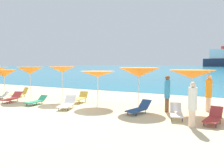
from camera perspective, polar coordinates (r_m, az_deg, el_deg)
name	(u,v)px	position (r m, az deg, el deg)	size (l,w,h in m)	color
ground_plane	(124,93)	(20.02, 3.07, -2.27)	(50.00, 100.00, 0.30)	beige
ocean_water	(213,67)	(237.80, 25.00, 4.15)	(650.00, 440.00, 0.02)	teal
umbrella_1	(4,73)	(18.48, -26.54, 2.51)	(1.87, 1.87, 2.04)	silver
umbrella_2	(30,70)	(16.20, -20.79, 3.36)	(1.91, 1.91, 2.28)	silver
umbrella_3	(62,69)	(14.96, -12.97, 3.76)	(1.80, 1.80, 2.32)	silver
umbrella_4	(98,74)	(13.00, -3.78, 2.60)	(2.23, 2.23, 2.05)	silver
umbrella_5	(139,72)	(11.96, 7.15, 3.05)	(2.36, 2.36, 2.27)	silver
umbrella_6	(192,74)	(11.65, 20.32, 2.41)	(2.46, 2.46, 2.18)	silver
lounge_chair_0	(20,93)	(17.76, -23.05, -2.26)	(0.75, 1.38, 0.69)	#D8BF4C
lounge_chair_1	(67,104)	(12.39, -11.76, -5.10)	(1.09, 1.70, 0.64)	white
lounge_chair_4	(176,112)	(10.30, 16.58, -7.13)	(0.85, 1.57, 0.63)	white
lounge_chair_5	(36,101)	(14.08, -19.31, -4.20)	(0.56, 1.50, 0.50)	#268C66
lounge_chair_6	(12,98)	(15.66, -24.89, -3.30)	(0.98, 1.66, 0.60)	#A53333
lounge_chair_7	(213,117)	(9.94, 25.15, -7.99)	(0.76, 1.51, 0.65)	#A53333
lounge_chair_8	(80,97)	(14.18, -8.38, -3.54)	(0.72, 1.39, 0.66)	#D8BF4C
lounge_chair_9	(139,108)	(11.02, 7.14, -6.35)	(0.93, 1.72, 0.61)	#1E478C
beachgoer_1	(167,92)	(11.46, 14.35, -2.12)	(0.28, 0.28, 1.88)	brown
beachgoer_2	(209,92)	(12.34, 24.13, -1.91)	(0.33, 0.33, 1.92)	beige
beachgoer_3	(192,103)	(8.97, 20.43, -4.83)	(0.34, 0.34, 1.78)	beige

